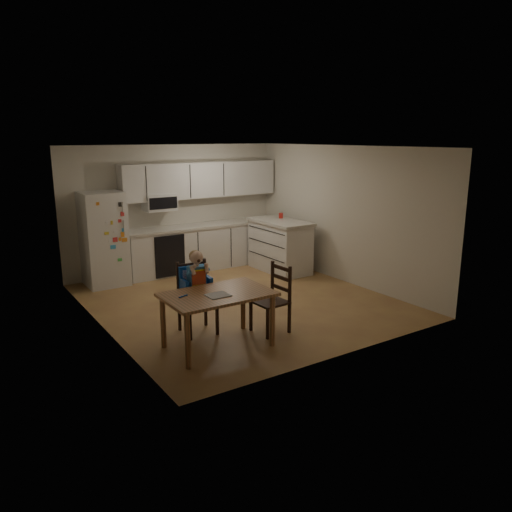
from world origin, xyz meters
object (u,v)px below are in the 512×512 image
at_px(kitchen_island, 280,245).
at_px(chair_side, 276,294).
at_px(red_cup, 281,216).
at_px(chair_booster, 196,283).
at_px(refrigerator, 104,239).
at_px(dining_table, 218,300).

bearing_deg(kitchen_island, chair_side, -127.07).
height_order(kitchen_island, red_cup, red_cup).
distance_m(kitchen_island, chair_booster, 3.50).
relative_size(kitchen_island, chair_side, 1.47).
xyz_separation_m(refrigerator, chair_side, (1.30, -3.52, -0.31)).
relative_size(refrigerator, chair_booster, 1.46).
distance_m(refrigerator, red_cup, 3.49).
distance_m(red_cup, dining_table, 4.17).
distance_m(refrigerator, chair_side, 3.77).
height_order(refrigerator, chair_booster, refrigerator).
bearing_deg(kitchen_island, dining_table, -137.76).
bearing_deg(chair_booster, chair_side, -26.58).
distance_m(kitchen_island, chair_side, 3.20).
xyz_separation_m(kitchen_island, red_cup, (0.17, 0.21, 0.56)).
bearing_deg(chair_booster, red_cup, 40.20).
height_order(red_cup, chair_side, red_cup).
distance_m(refrigerator, dining_table, 3.60).
relative_size(refrigerator, dining_table, 1.25).
relative_size(dining_table, chair_booster, 1.16).
distance_m(chair_booster, chair_side, 1.11).
xyz_separation_m(refrigerator, red_cup, (3.40, -0.76, 0.23)).
bearing_deg(chair_side, refrigerator, -163.17).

